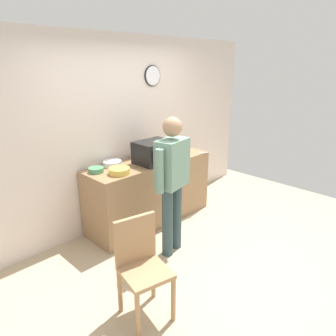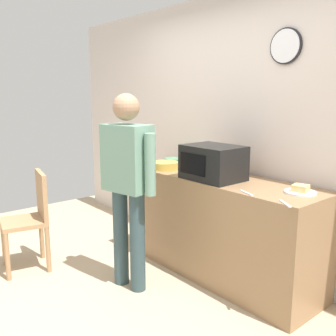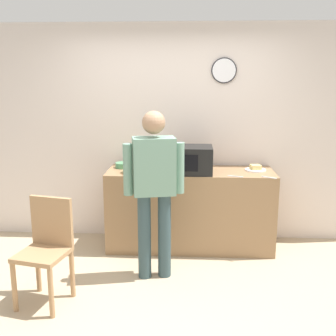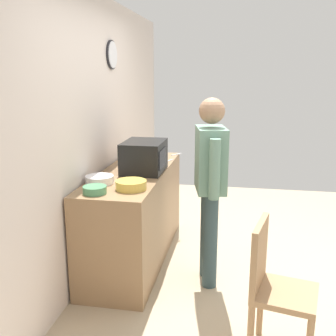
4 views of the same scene
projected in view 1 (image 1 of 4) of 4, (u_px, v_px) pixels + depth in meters
ground_plane at (206, 261)px, 3.68m from camera, size 6.00×6.00×0.00m
back_wall at (119, 133)px, 4.32m from camera, size 5.40×0.13×2.60m
kitchen_counter at (150, 191)px, 4.49m from camera, size 1.91×0.62×0.93m
microwave at (154, 152)px, 4.22m from camera, size 0.50×0.39×0.30m
sandwich_plate at (182, 149)px, 4.88m from camera, size 0.24×0.24×0.07m
salad_bowl at (112, 163)px, 4.11m from camera, size 0.25×0.25×0.07m
cereal_bowl at (119, 171)px, 3.82m from camera, size 0.26×0.26×0.07m
mixing_bowl at (96, 170)px, 3.88m from camera, size 0.19×0.19×0.06m
fork_utensil at (203, 153)px, 4.72m from camera, size 0.15×0.11×0.01m
spoon_utensil at (186, 157)px, 4.50m from camera, size 0.17×0.08×0.01m
person_standing at (172, 177)px, 3.57m from camera, size 0.58×0.32×1.67m
wooden_chair at (141, 263)px, 2.78m from camera, size 0.48×0.48×0.94m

